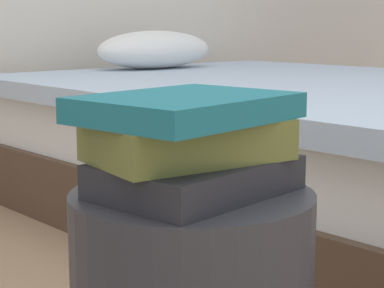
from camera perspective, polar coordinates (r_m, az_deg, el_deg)
bed at (r=2.43m, az=8.76°, el=-0.08°), size 1.58×2.04×0.62m
book_charcoal at (r=0.94m, az=0.10°, el=-2.77°), size 0.28×0.22×0.05m
book_olive at (r=0.94m, az=-0.36°, el=0.34°), size 0.27×0.19×0.05m
book_teal at (r=0.92m, az=-0.36°, el=3.00°), size 0.30×0.24×0.03m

